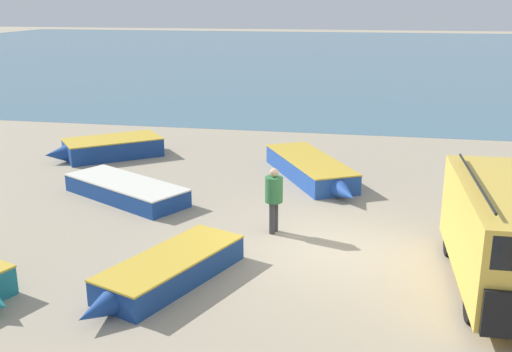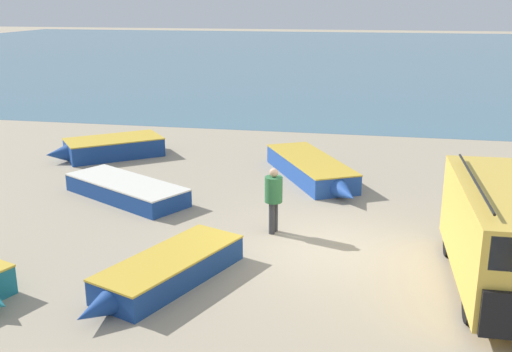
{
  "view_description": "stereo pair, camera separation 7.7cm",
  "coord_description": "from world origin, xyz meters",
  "views": [
    {
      "loc": [
        1.04,
        -12.62,
        5.43
      ],
      "look_at": [
        -1.81,
        2.01,
        1.0
      ],
      "focal_mm": 42.0,
      "sensor_mm": 36.0,
      "label": 1
    },
    {
      "loc": [
        1.12,
        -12.6,
        5.43
      ],
      "look_at": [
        -1.81,
        2.01,
        1.0
      ],
      "focal_mm": 42.0,
      "sensor_mm": 36.0,
      "label": 2
    }
  ],
  "objects": [
    {
      "name": "fishing_rowboat_1",
      "position": [
        -2.75,
        -2.36,
        0.27
      ],
      "size": [
        2.39,
        4.07,
        0.53
      ],
      "rotation": [
        0.0,
        0.0,
        4.33
      ],
      "color": "navy",
      "rests_on": "ground_plane"
    },
    {
      "name": "fisherman_0",
      "position": [
        -1.12,
        0.7,
        0.96
      ],
      "size": [
        0.42,
        0.42,
        1.61
      ],
      "rotation": [
        0.0,
        0.0,
        5.98
      ],
      "color": "#38383D",
      "rests_on": "ground_plane"
    },
    {
      "name": "fishing_rowboat_4",
      "position": [
        -0.69,
        5.36,
        0.31
      ],
      "size": [
        3.39,
        5.12,
        0.61
      ],
      "rotation": [
        0.0,
        0.0,
        5.21
      ],
      "color": "#234CA3",
      "rests_on": "ground_plane"
    },
    {
      "name": "fishing_rowboat_0",
      "position": [
        -8.04,
        6.7,
        0.33
      ],
      "size": [
        3.83,
        3.37,
        0.66
      ],
      "rotation": [
        0.0,
        0.0,
        3.81
      ],
      "color": "navy",
      "rests_on": "ground_plane"
    },
    {
      "name": "fishing_rowboat_3",
      "position": [
        -5.75,
        2.49,
        0.25
      ],
      "size": [
        4.61,
        3.13,
        0.51
      ],
      "rotation": [
        0.0,
        0.0,
        2.63
      ],
      "color": "navy",
      "rests_on": "ground_plane"
    },
    {
      "name": "sea_water",
      "position": [
        0.0,
        52.0,
        0.0
      ],
      "size": [
        120.0,
        80.0,
        0.01
      ],
      "primitive_type": "cube",
      "color": "#477084",
      "rests_on": "ground_plane"
    },
    {
      "name": "ground_plane",
      "position": [
        0.0,
        0.0,
        0.0
      ],
      "size": [
        200.0,
        200.0,
        0.0
      ],
      "primitive_type": "plane",
      "color": "tan"
    }
  ]
}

